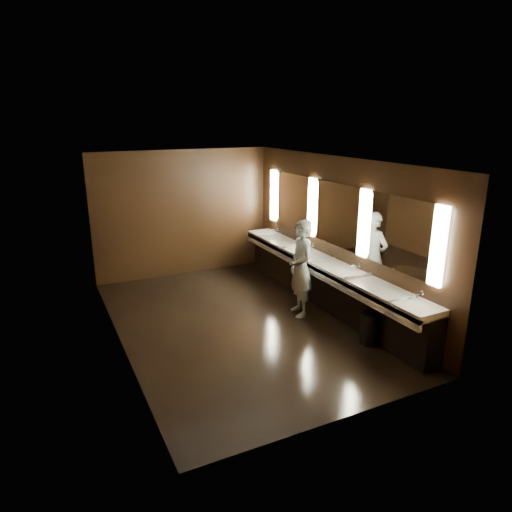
{
  "coord_description": "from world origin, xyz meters",
  "views": [
    {
      "loc": [
        -2.96,
        -6.73,
        3.45
      ],
      "look_at": [
        0.34,
        0.0,
        1.18
      ],
      "focal_mm": 32.0,
      "sensor_mm": 36.0,
      "label": 1
    }
  ],
  "objects": [
    {
      "name": "ceiling",
      "position": [
        0.0,
        0.0,
        2.8
      ],
      "size": [
        4.0,
        6.0,
        0.02
      ],
      "primitive_type": "cube",
      "color": "#2D2D2B",
      "rests_on": "wall_back"
    },
    {
      "name": "sink_counter",
      "position": [
        1.79,
        0.0,
        0.5
      ],
      "size": [
        0.55,
        5.4,
        1.01
      ],
      "color": "black",
      "rests_on": "floor"
    },
    {
      "name": "wall_front",
      "position": [
        0.0,
        -3.0,
        1.4
      ],
      "size": [
        4.0,
        0.02,
        2.8
      ],
      "primitive_type": "cube",
      "color": "black",
      "rests_on": "floor"
    },
    {
      "name": "mirror_band",
      "position": [
        1.98,
        -0.0,
        1.75
      ],
      "size": [
        0.06,
        5.03,
        1.15
      ],
      "color": "white",
      "rests_on": "wall_right"
    },
    {
      "name": "wall_left",
      "position": [
        -2.0,
        0.0,
        1.4
      ],
      "size": [
        0.02,
        6.0,
        2.8
      ],
      "primitive_type": "cube",
      "color": "black",
      "rests_on": "floor"
    },
    {
      "name": "floor",
      "position": [
        0.0,
        0.0,
        0.0
      ],
      "size": [
        6.0,
        6.0,
        0.0
      ],
      "primitive_type": "plane",
      "color": "black",
      "rests_on": "ground"
    },
    {
      "name": "wall_back",
      "position": [
        0.0,
        3.0,
        1.4
      ],
      "size": [
        4.0,
        0.02,
        2.8
      ],
      "primitive_type": "cube",
      "color": "black",
      "rests_on": "floor"
    },
    {
      "name": "trash_bin",
      "position": [
        1.58,
        -1.61,
        0.26
      ],
      "size": [
        0.34,
        0.34,
        0.51
      ],
      "primitive_type": "cylinder",
      "rotation": [
        0.0,
        0.0,
        0.02
      ],
      "color": "black",
      "rests_on": "floor"
    },
    {
      "name": "person",
      "position": [
        1.15,
        -0.16,
        0.88
      ],
      "size": [
        0.52,
        0.7,
        1.76
      ],
      "primitive_type": "imported",
      "rotation": [
        0.0,
        0.0,
        -1.74
      ],
      "color": "#8BB7D0",
      "rests_on": "floor"
    },
    {
      "name": "wall_right",
      "position": [
        2.0,
        0.0,
        1.4
      ],
      "size": [
        0.02,
        6.0,
        2.8
      ],
      "primitive_type": "cube",
      "color": "black",
      "rests_on": "floor"
    }
  ]
}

